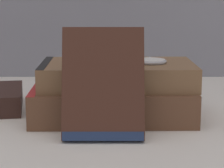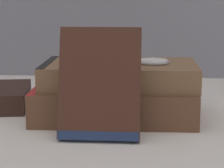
% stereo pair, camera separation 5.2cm
% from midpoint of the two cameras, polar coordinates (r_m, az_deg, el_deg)
% --- Properties ---
extents(ground_plane, '(3.00, 3.00, 0.00)m').
position_cam_midpoint_polar(ground_plane, '(0.71, -3.86, -4.68)').
color(ground_plane, silver).
extents(book_flat_bottom, '(0.25, 0.15, 0.05)m').
position_cam_midpoint_polar(book_flat_bottom, '(0.73, -2.24, -2.25)').
color(book_flat_bottom, brown).
rests_on(book_flat_bottom, ground_plane).
extents(book_flat_top, '(0.24, 0.14, 0.04)m').
position_cam_midpoint_polar(book_flat_top, '(0.73, -1.65, 1.16)').
color(book_flat_top, brown).
rests_on(book_flat_top, book_flat_bottom).
extents(book_leaning_front, '(0.11, 0.06, 0.15)m').
position_cam_midpoint_polar(book_leaning_front, '(0.62, -3.33, -0.48)').
color(book_leaning_front, '#422319').
rests_on(book_leaning_front, ground_plane).
extents(pocket_watch, '(0.05, 0.05, 0.01)m').
position_cam_midpoint_polar(pocket_watch, '(0.72, 2.90, 2.79)').
color(pocket_watch, silver).
rests_on(pocket_watch, book_flat_top).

